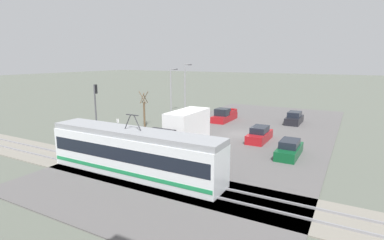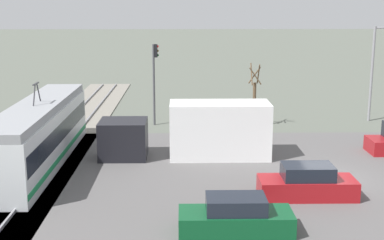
{
  "view_description": "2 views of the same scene",
  "coord_description": "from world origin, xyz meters",
  "px_view_note": "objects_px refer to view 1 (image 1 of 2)",
  "views": [
    {
      "loc": [
        -11.25,
        32.04,
        8.59
      ],
      "look_at": [
        3.29,
        5.55,
        2.44
      ],
      "focal_mm": 28.0,
      "sensor_mm": 36.0,
      "label": 1
    },
    {
      "loc": [
        -26.17,
        7.43,
        8.95
      ],
      "look_at": [
        3.33,
        6.88,
        2.44
      ],
      "focal_mm": 50.0,
      "sensor_mm": 36.0,
      "label": 2
    }
  ],
  "objects_px": {
    "sedan_car_1": "(294,119)",
    "street_tree": "(144,111)",
    "street_lamp_near_crossing": "(172,88)",
    "sedan_car_2": "(289,149)",
    "box_truck": "(181,130)",
    "sedan_car_0": "(259,135)",
    "street_lamp_mid_block": "(186,86)",
    "light_rail_tram": "(134,153)",
    "no_parking_sign": "(118,126)",
    "pickup_truck": "(224,116)",
    "traffic_light_pole": "(96,105)"
  },
  "relations": [
    {
      "from": "light_rail_tram",
      "to": "street_lamp_mid_block",
      "type": "bearing_deg",
      "value": -68.95
    },
    {
      "from": "sedan_car_2",
      "to": "street_tree",
      "type": "bearing_deg",
      "value": 170.31
    },
    {
      "from": "sedan_car_2",
      "to": "street_lamp_mid_block",
      "type": "relative_size",
      "value": 0.56
    },
    {
      "from": "light_rail_tram",
      "to": "box_truck",
      "type": "bearing_deg",
      "value": -82.44
    },
    {
      "from": "sedan_car_1",
      "to": "street_lamp_near_crossing",
      "type": "height_order",
      "value": "street_lamp_near_crossing"
    },
    {
      "from": "sedan_car_1",
      "to": "street_lamp_mid_block",
      "type": "bearing_deg",
      "value": -175.07
    },
    {
      "from": "traffic_light_pole",
      "to": "no_parking_sign",
      "type": "height_order",
      "value": "traffic_light_pole"
    },
    {
      "from": "light_rail_tram",
      "to": "sedan_car_1",
      "type": "distance_m",
      "value": 25.77
    },
    {
      "from": "sedan_car_2",
      "to": "traffic_light_pole",
      "type": "distance_m",
      "value": 20.0
    },
    {
      "from": "light_rail_tram",
      "to": "sedan_car_2",
      "type": "distance_m",
      "value": 13.79
    },
    {
      "from": "sedan_car_0",
      "to": "street_lamp_mid_block",
      "type": "bearing_deg",
      "value": -33.36
    },
    {
      "from": "traffic_light_pole",
      "to": "no_parking_sign",
      "type": "relative_size",
      "value": 2.97
    },
    {
      "from": "street_lamp_near_crossing",
      "to": "light_rail_tram",
      "type": "bearing_deg",
      "value": 116.11
    },
    {
      "from": "sedan_car_0",
      "to": "street_lamp_mid_block",
      "type": "height_order",
      "value": "street_lamp_mid_block"
    },
    {
      "from": "sedan_car_0",
      "to": "no_parking_sign",
      "type": "bearing_deg",
      "value": 20.58
    },
    {
      "from": "street_tree",
      "to": "street_lamp_mid_block",
      "type": "height_order",
      "value": "street_lamp_mid_block"
    },
    {
      "from": "sedan_car_0",
      "to": "sedan_car_1",
      "type": "distance_m",
      "value": 11.09
    },
    {
      "from": "box_truck",
      "to": "sedan_car_0",
      "type": "relative_size",
      "value": 2.2
    },
    {
      "from": "street_lamp_near_crossing",
      "to": "sedan_car_2",
      "type": "bearing_deg",
      "value": 148.45
    },
    {
      "from": "sedan_car_2",
      "to": "street_tree",
      "type": "distance_m",
      "value": 18.93
    },
    {
      "from": "sedan_car_0",
      "to": "street_lamp_mid_block",
      "type": "xyz_separation_m",
      "value": [
        14.55,
        -9.58,
        3.87
      ]
    },
    {
      "from": "box_truck",
      "to": "sedan_car_0",
      "type": "bearing_deg",
      "value": -143.61
    },
    {
      "from": "pickup_truck",
      "to": "sedan_car_1",
      "type": "height_order",
      "value": "pickup_truck"
    },
    {
      "from": "no_parking_sign",
      "to": "street_lamp_near_crossing",
      "type": "bearing_deg",
      "value": -82.25
    },
    {
      "from": "pickup_truck",
      "to": "street_lamp_mid_block",
      "type": "relative_size",
      "value": 0.67
    },
    {
      "from": "sedan_car_1",
      "to": "pickup_truck",
      "type": "bearing_deg",
      "value": -161.61
    },
    {
      "from": "sedan_car_0",
      "to": "sedan_car_1",
      "type": "relative_size",
      "value": 1.02
    },
    {
      "from": "light_rail_tram",
      "to": "sedan_car_0",
      "type": "xyz_separation_m",
      "value": [
        -5.57,
        -13.76,
        -1.02
      ]
    },
    {
      "from": "pickup_truck",
      "to": "street_tree",
      "type": "relative_size",
      "value": 1.14
    },
    {
      "from": "light_rail_tram",
      "to": "box_truck",
      "type": "relative_size",
      "value": 1.45
    },
    {
      "from": "light_rail_tram",
      "to": "street_lamp_near_crossing",
      "type": "bearing_deg",
      "value": -63.89
    },
    {
      "from": "box_truck",
      "to": "pickup_truck",
      "type": "xyz_separation_m",
      "value": [
        0.66,
        -12.96,
        -0.8
      ]
    },
    {
      "from": "no_parking_sign",
      "to": "light_rail_tram",
      "type": "bearing_deg",
      "value": 137.91
    },
    {
      "from": "sedan_car_2",
      "to": "street_lamp_mid_block",
      "type": "distance_m",
      "value": 22.98
    },
    {
      "from": "box_truck",
      "to": "no_parking_sign",
      "type": "distance_m",
      "value": 7.99
    },
    {
      "from": "light_rail_tram",
      "to": "pickup_truck",
      "type": "xyz_separation_m",
      "value": [
        1.83,
        -21.76,
        -0.98
      ]
    },
    {
      "from": "pickup_truck",
      "to": "sedan_car_1",
      "type": "xyz_separation_m",
      "value": [
        -8.97,
        -2.98,
        -0.03
      ]
    },
    {
      "from": "light_rail_tram",
      "to": "street_lamp_near_crossing",
      "type": "relative_size",
      "value": 1.98
    },
    {
      "from": "sedan_car_0",
      "to": "no_parking_sign",
      "type": "xyz_separation_m",
      "value": [
        14.7,
        5.52,
        0.52
      ]
    },
    {
      "from": "traffic_light_pole",
      "to": "street_lamp_near_crossing",
      "type": "xyz_separation_m",
      "value": [
        1.12,
        -16.65,
        0.39
      ]
    },
    {
      "from": "box_truck",
      "to": "street_lamp_mid_block",
      "type": "bearing_deg",
      "value": -61.74
    },
    {
      "from": "pickup_truck",
      "to": "no_parking_sign",
      "type": "distance_m",
      "value": 15.36
    },
    {
      "from": "pickup_truck",
      "to": "traffic_light_pole",
      "type": "bearing_deg",
      "value": 62.71
    },
    {
      "from": "sedan_car_0",
      "to": "street_lamp_near_crossing",
      "type": "bearing_deg",
      "value": -28.01
    },
    {
      "from": "traffic_light_pole",
      "to": "sedan_car_0",
      "type": "bearing_deg",
      "value": -153.37
    },
    {
      "from": "light_rail_tram",
      "to": "street_tree",
      "type": "xyz_separation_m",
      "value": [
        9.24,
        -13.25,
        0.37
      ]
    },
    {
      "from": "sedan_car_1",
      "to": "street_tree",
      "type": "height_order",
      "value": "street_tree"
    },
    {
      "from": "sedan_car_0",
      "to": "sedan_car_2",
      "type": "distance_m",
      "value": 5.29
    },
    {
      "from": "sedan_car_2",
      "to": "street_lamp_near_crossing",
      "type": "xyz_separation_m",
      "value": [
        20.45,
        -12.55,
        3.53
      ]
    },
    {
      "from": "box_truck",
      "to": "sedan_car_1",
      "type": "bearing_deg",
      "value": -117.53
    }
  ]
}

